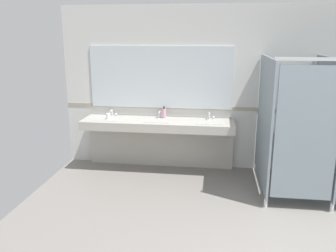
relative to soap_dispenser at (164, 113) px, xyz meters
The scene contains 6 objects.
wall_back 2.16m from the soap_dispenser, ahead, with size 7.75×0.12×2.74m, color silver.
wall_back_tile_band 2.11m from the soap_dispenser, ahead, with size 7.75×0.01×0.06m, color #9E937F.
vanity_counter 0.34m from the soap_dispenser, 132.69° to the right, with size 2.53×0.59×1.00m.
mirror_panel 0.61m from the soap_dispenser, 121.98° to the left, with size 2.43×0.02×1.04m, color silver.
soap_dispenser is the anchor object (origin of this frame).
paper_cup 0.93m from the soap_dispenser, 165.72° to the right, with size 0.07×0.07×0.10m, color white.
Camera 1 is at (-1.24, -2.75, 2.27)m, focal length 37.88 mm.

